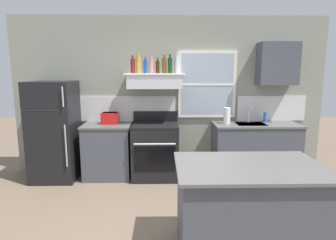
# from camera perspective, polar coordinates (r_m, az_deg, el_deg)

# --- Properties ---
(back_wall) EXTENTS (5.40, 0.11, 2.70)m
(back_wall) POSITION_cam_1_polar(r_m,az_deg,el_deg) (4.95, 0.68, 4.96)
(back_wall) COLOR gray
(back_wall) RESTS_ON ground_plane
(refrigerator) EXTENTS (0.70, 0.72, 1.62)m
(refrigerator) POSITION_cam_1_polar(r_m,az_deg,el_deg) (4.97, -22.05, -2.09)
(refrigerator) COLOR black
(refrigerator) RESTS_ON ground_plane
(counter_left_of_stove) EXTENTS (0.79, 0.63, 0.91)m
(counter_left_of_stove) POSITION_cam_1_polar(r_m,az_deg,el_deg) (4.87, -12.09, -6.07)
(counter_left_of_stove) COLOR #474C56
(counter_left_of_stove) RESTS_ON ground_plane
(toaster) EXTENTS (0.30, 0.20, 0.19)m
(toaster) POSITION_cam_1_polar(r_m,az_deg,el_deg) (4.79, -11.65, 0.43)
(toaster) COLOR red
(toaster) RESTS_ON counter_left_of_stove
(stove_range) EXTENTS (0.76, 0.69, 1.09)m
(stove_range) POSITION_cam_1_polar(r_m,az_deg,el_deg) (4.75, -2.60, -6.17)
(stove_range) COLOR black
(stove_range) RESTS_ON ground_plane
(range_hood_shelf) EXTENTS (0.96, 0.52, 0.24)m
(range_hood_shelf) POSITION_cam_1_polar(r_m,az_deg,el_deg) (4.66, -2.69, 7.98)
(range_hood_shelf) COLOR silver
(bottle_red_label_wine) EXTENTS (0.07, 0.07, 0.29)m
(bottle_red_label_wine) POSITION_cam_1_polar(r_m,az_deg,el_deg) (4.68, -7.15, 10.88)
(bottle_red_label_wine) COLOR maroon
(bottle_red_label_wine) RESTS_ON range_hood_shelf
(bottle_champagne_gold_foil) EXTENTS (0.08, 0.08, 0.32)m
(bottle_champagne_gold_foil) POSITION_cam_1_polar(r_m,az_deg,el_deg) (4.66, -6.00, 11.08)
(bottle_champagne_gold_foil) COLOR #B29333
(bottle_champagne_gold_foil) RESTS_ON range_hood_shelf
(bottle_blue_liqueur) EXTENTS (0.07, 0.07, 0.25)m
(bottle_blue_liqueur) POSITION_cam_1_polar(r_m,az_deg,el_deg) (4.64, -4.60, 10.77)
(bottle_blue_liqueur) COLOR #1E478C
(bottle_blue_liqueur) RESTS_ON range_hood_shelf
(bottle_rose_pink) EXTENTS (0.07, 0.07, 0.28)m
(bottle_rose_pink) POSITION_cam_1_polar(r_m,az_deg,el_deg) (4.63, -3.41, 10.93)
(bottle_rose_pink) COLOR #C67F84
(bottle_rose_pink) RESTS_ON range_hood_shelf
(bottle_brown_stout) EXTENTS (0.06, 0.06, 0.24)m
(bottle_brown_stout) POSITION_cam_1_polar(r_m,az_deg,el_deg) (4.69, -2.12, 10.73)
(bottle_brown_stout) COLOR #381E0F
(bottle_brown_stout) RESTS_ON range_hood_shelf
(bottle_amber_wine) EXTENTS (0.07, 0.07, 0.30)m
(bottle_amber_wine) POSITION_cam_1_polar(r_m,az_deg,el_deg) (4.69, -0.75, 11.01)
(bottle_amber_wine) COLOR brown
(bottle_amber_wine) RESTS_ON range_hood_shelf
(bottle_dark_green_wine) EXTENTS (0.07, 0.07, 0.31)m
(bottle_dark_green_wine) POSITION_cam_1_polar(r_m,az_deg,el_deg) (4.67, 0.38, 11.06)
(bottle_dark_green_wine) COLOR #143819
(bottle_dark_green_wine) RESTS_ON range_hood_shelf
(bottle_clear_tall) EXTENTS (0.06, 0.06, 0.34)m
(bottle_clear_tall) POSITION_cam_1_polar(r_m,az_deg,el_deg) (4.64, 1.89, 11.25)
(bottle_clear_tall) COLOR silver
(bottle_clear_tall) RESTS_ON range_hood_shelf
(counter_right_with_sink) EXTENTS (1.43, 0.63, 0.91)m
(counter_right_with_sink) POSITION_cam_1_polar(r_m,az_deg,el_deg) (5.04, 17.21, -5.75)
(counter_right_with_sink) COLOR #474C56
(counter_right_with_sink) RESTS_ON ground_plane
(sink_faucet) EXTENTS (0.03, 0.17, 0.28)m
(sink_faucet) POSITION_cam_1_polar(r_m,az_deg,el_deg) (4.97, 16.14, 1.49)
(sink_faucet) COLOR silver
(sink_faucet) RESTS_ON counter_right_with_sink
(paper_towel_roll) EXTENTS (0.11, 0.11, 0.27)m
(paper_towel_roll) POSITION_cam_1_polar(r_m,az_deg,el_deg) (4.78, 11.88, 0.86)
(paper_towel_roll) COLOR white
(paper_towel_roll) RESTS_ON counter_right_with_sink
(dish_soap_bottle) EXTENTS (0.06, 0.06, 0.18)m
(dish_soap_bottle) POSITION_cam_1_polar(r_m,az_deg,el_deg) (5.08, 19.10, 0.53)
(dish_soap_bottle) COLOR blue
(dish_soap_bottle) RESTS_ON counter_right_with_sink
(kitchen_island) EXTENTS (1.40, 0.90, 0.91)m
(kitchen_island) POSITION_cam_1_polar(r_m,az_deg,el_deg) (2.96, 15.89, -17.11)
(kitchen_island) COLOR #474C56
(kitchen_island) RESTS_ON ground_plane
(upper_cabinet_right) EXTENTS (0.64, 0.32, 0.70)m
(upper_cabinet_right) POSITION_cam_1_polar(r_m,az_deg,el_deg) (5.12, 21.34, 10.59)
(upper_cabinet_right) COLOR #474C56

